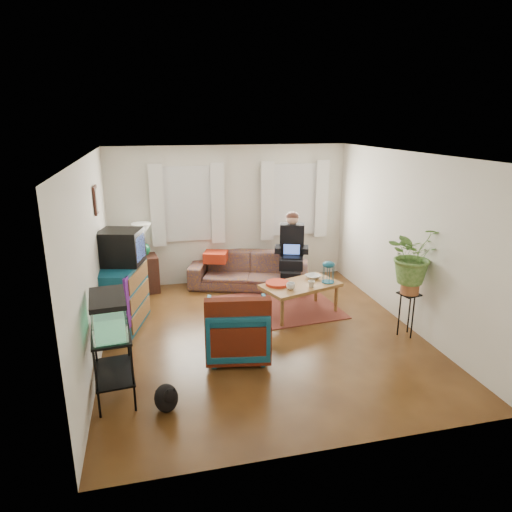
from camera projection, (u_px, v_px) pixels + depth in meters
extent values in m
cube|color=#4F2B14|center=(262.00, 335.00, 6.71)|extent=(4.50, 5.00, 0.01)
cube|color=white|center=(263.00, 155.00, 5.96)|extent=(4.50, 5.00, 0.01)
cube|color=silver|center=(230.00, 215.00, 8.66)|extent=(4.50, 0.01, 2.60)
cube|color=silver|center=(333.00, 326.00, 4.00)|extent=(4.50, 0.01, 2.60)
cube|color=silver|center=(92.00, 262.00, 5.83)|extent=(0.01, 5.00, 2.60)
cube|color=silver|center=(408.00, 241.00, 6.83)|extent=(0.01, 5.00, 2.60)
cube|color=white|center=(188.00, 204.00, 8.39)|extent=(1.08, 0.04, 1.38)
cube|color=white|center=(294.00, 200.00, 8.85)|extent=(1.08, 0.04, 1.38)
cube|color=white|center=(188.00, 205.00, 8.32)|extent=(1.36, 0.06, 1.50)
cube|color=white|center=(295.00, 200.00, 8.77)|extent=(1.36, 0.06, 1.50)
cube|color=#3D2616|center=(96.00, 200.00, 6.44)|extent=(0.04, 0.32, 0.40)
cube|color=maroon|center=(275.00, 307.00, 7.68)|extent=(2.13, 1.77, 0.01)
imported|color=brown|center=(249.00, 265.00, 8.55)|extent=(2.35, 1.53, 0.86)
cube|color=#3C2316|center=(145.00, 274.00, 8.33)|extent=(0.52, 0.52, 0.67)
cube|color=#105662|center=(122.00, 296.00, 6.88)|extent=(0.81, 1.18, 0.97)
cube|color=black|center=(121.00, 247.00, 6.77)|extent=(0.71, 0.68, 0.52)
cube|color=black|center=(114.00, 366.00, 5.09)|extent=(0.48, 0.77, 0.82)
cube|color=#7FD899|center=(109.00, 314.00, 4.91)|extent=(0.43, 0.70, 0.43)
ellipsoid|color=black|center=(166.00, 395.00, 4.95)|extent=(0.37, 0.46, 0.34)
imported|color=#106365|center=(237.00, 327.00, 6.03)|extent=(0.92, 0.87, 0.83)
cube|color=#9E0A0A|center=(238.00, 325.00, 5.68)|extent=(0.85, 0.33, 0.68)
cube|color=brown|center=(300.00, 299.00, 7.39)|extent=(1.38, 1.03, 0.51)
imported|color=white|center=(291.00, 286.00, 7.07)|extent=(0.18, 0.18, 0.11)
imported|color=beige|center=(311.00, 284.00, 7.16)|extent=(0.14, 0.14, 0.11)
imported|color=white|center=(313.00, 277.00, 7.57)|extent=(0.31, 0.31, 0.06)
cylinder|color=#B21414|center=(278.00, 283.00, 7.28)|extent=(0.48, 0.48, 0.04)
cube|color=black|center=(407.00, 315.00, 6.61)|extent=(0.33, 0.33, 0.66)
imported|color=#599947|center=(412.00, 263.00, 6.39)|extent=(0.87, 0.80, 0.83)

